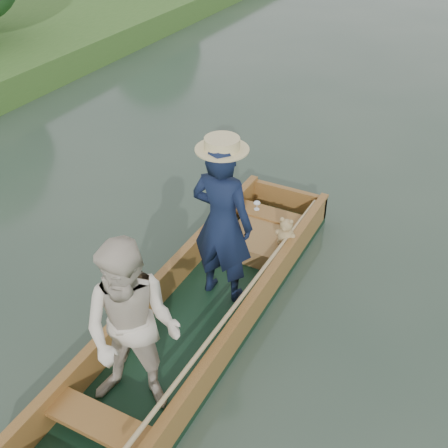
% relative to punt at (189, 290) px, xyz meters
% --- Properties ---
extents(ground, '(120.00, 120.00, 0.00)m').
position_rel_punt_xyz_m(ground, '(-0.03, 0.19, -0.66)').
color(ground, '#283D30').
rests_on(ground, ground).
extents(punt, '(1.12, 5.00, 1.95)m').
position_rel_punt_xyz_m(punt, '(0.00, 0.00, 0.00)').
color(punt, black).
rests_on(punt, ground).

